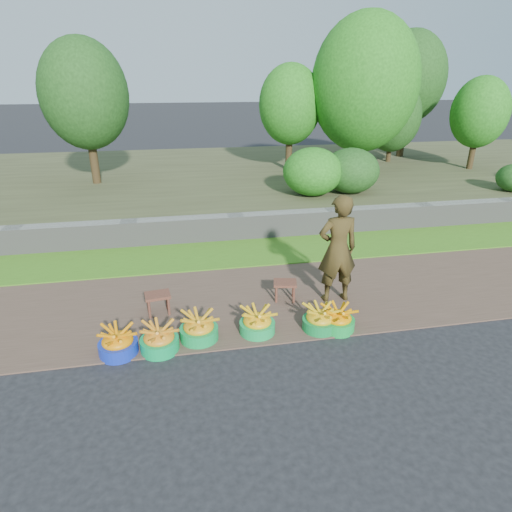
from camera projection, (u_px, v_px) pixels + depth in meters
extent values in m
plane|color=black|center=(280.00, 344.00, 5.69)|extent=(120.00, 120.00, 0.00)
cube|color=#4F3B2E|center=(262.00, 300.00, 6.82)|extent=(80.00, 2.50, 0.02)
cube|color=#3F791A|center=(242.00, 252.00, 8.63)|extent=(80.00, 1.50, 0.04)
cube|color=slate|center=(236.00, 227.00, 9.30)|extent=(80.00, 0.35, 0.55)
cube|color=#434729|center=(214.00, 179.00, 13.75)|extent=(80.00, 10.00, 0.50)
cylinder|color=#312513|center=(403.00, 129.00, 15.97)|extent=(0.26, 0.26, 2.01)
ellipsoid|color=#1D4917|center=(409.00, 78.00, 15.29)|extent=(2.56, 2.56, 3.20)
cylinder|color=#312513|center=(289.00, 147.00, 13.70)|extent=(0.21, 0.21, 1.43)
ellipsoid|color=#247319|center=(290.00, 105.00, 13.20)|extent=(1.94, 1.94, 2.42)
cylinder|color=#312513|center=(359.00, 145.00, 13.39)|extent=(0.23, 0.23, 1.65)
ellipsoid|color=#247319|center=(365.00, 84.00, 12.71)|extent=(3.17, 3.17, 3.97)
cylinder|color=#312513|center=(93.00, 153.00, 11.87)|extent=(0.23, 0.23, 1.68)
ellipsoid|color=#1D4917|center=(84.00, 94.00, 11.28)|extent=(2.29, 2.29, 2.86)
cylinder|color=#312513|center=(473.00, 149.00, 13.87)|extent=(0.19, 0.19, 1.24)
ellipsoid|color=#247319|center=(480.00, 112.00, 13.43)|extent=(1.75, 1.75, 2.19)
cylinder|color=#312513|center=(389.00, 148.00, 15.13)|extent=(0.17, 0.17, 0.96)
ellipsoid|color=#1D4917|center=(393.00, 117.00, 14.73)|extent=(1.89, 1.89, 2.36)
ellipsoid|color=#1D4917|center=(351.00, 171.00, 10.95)|extent=(1.43, 1.43, 1.15)
ellipsoid|color=#247319|center=(313.00, 172.00, 10.72)|extent=(1.49, 1.49, 1.19)
cylinder|color=#1229A5|center=(119.00, 348.00, 5.47)|extent=(0.50, 0.50, 0.18)
ellipsoid|color=#CF7705|center=(117.00, 339.00, 5.41)|extent=(0.44, 0.44, 0.28)
cylinder|color=#059247|center=(160.00, 344.00, 5.54)|extent=(0.50, 0.50, 0.18)
ellipsoid|color=#C37617|center=(159.00, 335.00, 5.48)|extent=(0.44, 0.44, 0.29)
cylinder|color=#0C8E3F|center=(199.00, 334.00, 5.76)|extent=(0.52, 0.52, 0.19)
ellipsoid|color=#C68614|center=(199.00, 324.00, 5.71)|extent=(0.46, 0.46, 0.30)
cylinder|color=#119946|center=(257.00, 328.00, 5.91)|extent=(0.49, 0.49, 0.18)
ellipsoid|color=gold|center=(257.00, 319.00, 5.85)|extent=(0.43, 0.43, 0.28)
cylinder|color=#0E7E35|center=(320.00, 324.00, 5.99)|extent=(0.49, 0.49, 0.17)
ellipsoid|color=gold|center=(320.00, 316.00, 5.94)|extent=(0.43, 0.43, 0.28)
cylinder|color=#0E9836|center=(337.00, 324.00, 6.00)|extent=(0.47, 0.47, 0.17)
ellipsoid|color=orange|center=(338.00, 316.00, 5.95)|extent=(0.42, 0.42, 0.27)
cube|color=#542D20|center=(157.00, 295.00, 6.29)|extent=(0.40, 0.32, 0.04)
cylinder|color=#542D20|center=(149.00, 309.00, 6.23)|extent=(0.04, 0.04, 0.28)
cylinder|color=#542D20|center=(169.00, 306.00, 6.31)|extent=(0.04, 0.04, 0.28)
cylinder|color=#542D20|center=(148.00, 303.00, 6.40)|extent=(0.04, 0.04, 0.28)
cylinder|color=#542D20|center=(167.00, 300.00, 6.48)|extent=(0.04, 0.04, 0.28)
cube|color=#542D20|center=(285.00, 283.00, 6.68)|extent=(0.41, 0.34, 0.04)
cylinder|color=#542D20|center=(276.00, 295.00, 6.66)|extent=(0.04, 0.04, 0.27)
cylinder|color=#542D20|center=(294.00, 295.00, 6.65)|extent=(0.04, 0.04, 0.27)
cylinder|color=#542D20|center=(276.00, 289.00, 6.83)|extent=(0.04, 0.04, 0.27)
cylinder|color=#542D20|center=(293.00, 289.00, 6.83)|extent=(0.04, 0.04, 0.27)
imported|color=black|center=(338.00, 249.00, 6.49)|extent=(0.63, 0.42, 1.71)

